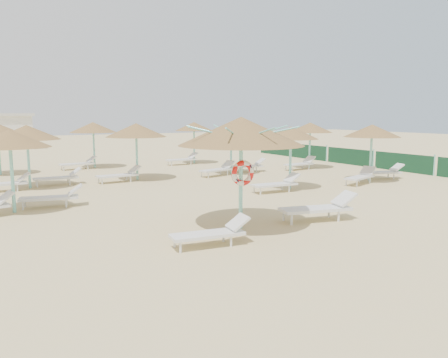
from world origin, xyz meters
TOP-DOWN VIEW (x-y plane):
  - ground at (0.00, 0.00)m, footprint 120.00×120.00m
  - main_palapa at (-0.23, 0.04)m, footprint 3.43×3.43m
  - lounger_main_a at (-1.70, -1.06)m, footprint 1.96×0.79m
  - lounger_main_b at (2.29, -0.38)m, footprint 2.38×1.19m
  - palapa_field at (1.63, 10.37)m, footprint 19.53×14.55m
  - windbreak_fence at (14.00, 9.96)m, footprint 0.08×19.84m

SIDE VIEW (x-z plane):
  - ground at x=0.00m, z-range 0.00..0.00m
  - lounger_main_a at x=-1.70m, z-range -0.02..0.68m
  - lounger_main_b at x=2.29m, z-range -0.02..0.81m
  - windbreak_fence at x=14.00m, z-range -0.05..1.05m
  - palapa_field at x=1.63m, z-range 0.94..3.66m
  - main_palapa at x=-0.23m, z-range 1.14..4.21m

